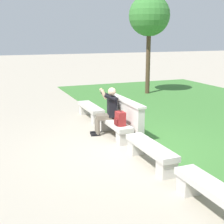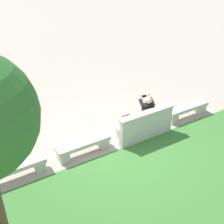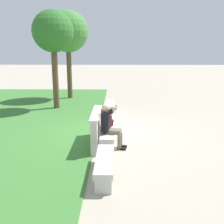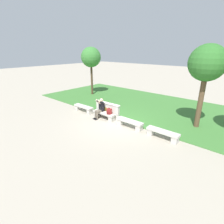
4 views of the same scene
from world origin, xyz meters
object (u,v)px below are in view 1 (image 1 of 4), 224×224
at_px(bench_far, 215,195).
at_px(tree_behind_wall, 149,16).
at_px(bench_near, 114,126).
at_px(bench_mid, 150,151).
at_px(bench_main, 91,110).
at_px(backpack, 120,119).
at_px(person_photographer, 108,109).

relative_size(bench_far, tree_behind_wall, 0.37).
bearing_deg(bench_near, tree_behind_wall, 143.86).
xyz_separation_m(bench_mid, tree_behind_wall, (-7.43, 3.93, 3.26)).
height_order(bench_mid, tree_behind_wall, tree_behind_wall).
bearing_deg(bench_far, bench_main, 180.00).
xyz_separation_m(bench_main, backpack, (2.54, -0.04, 0.33)).
relative_size(bench_far, person_photographer, 1.27).
xyz_separation_m(bench_near, person_photographer, (-0.27, -0.08, 0.44)).
relative_size(person_photographer, backpack, 3.08).
bearing_deg(bench_far, backpack, -179.43).
height_order(bench_near, tree_behind_wall, tree_behind_wall).
bearing_deg(person_photographer, tree_behind_wall, 141.90).
height_order(person_photographer, backpack, person_photographer).
height_order(bench_mid, backpack, backpack).
bearing_deg(bench_main, bench_near, 0.00).
distance_m(person_photographer, backpack, 0.77).
bearing_deg(person_photographer, bench_mid, 1.88).
relative_size(bench_near, bench_mid, 1.00).
bearing_deg(bench_far, bench_mid, 180.00).
bearing_deg(person_photographer, bench_far, 1.00).
bearing_deg(backpack, person_photographer, -176.98).
bearing_deg(backpack, bench_near, 175.81).
relative_size(bench_main, person_photographer, 1.27).
relative_size(bench_main, tree_behind_wall, 0.37).
height_order(bench_near, backpack, backpack).
bearing_deg(tree_behind_wall, bench_mid, -27.87).
bearing_deg(person_photographer, backpack, 3.02).
xyz_separation_m(bench_near, backpack, (0.49, -0.04, 0.33)).
height_order(bench_main, bench_far, same).
bearing_deg(bench_near, bench_far, 0.00).
distance_m(bench_far, person_photographer, 4.39).
bearing_deg(bench_near, bench_main, 180.00).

